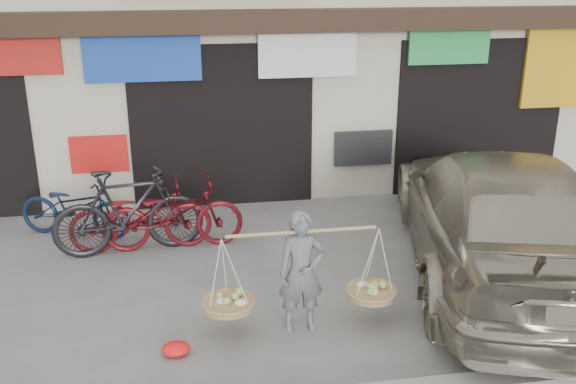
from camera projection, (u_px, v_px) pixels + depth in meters
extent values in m
plane|color=slate|center=(245.00, 305.00, 7.78)|extent=(70.00, 70.00, 0.00)
cube|color=black|center=(219.00, 22.00, 9.86)|extent=(14.00, 0.35, 0.35)
cube|color=black|center=(221.00, 123.00, 10.81)|extent=(3.00, 0.60, 2.70)
cube|color=black|center=(473.00, 114.00, 11.49)|extent=(3.00, 0.60, 2.70)
cube|color=red|center=(6.00, 55.00, 9.59)|extent=(1.60, 0.08, 0.60)
cube|color=#1A41AB|center=(143.00, 59.00, 9.93)|extent=(1.80, 0.08, 0.70)
cube|color=silver|center=(307.00, 55.00, 10.32)|extent=(1.60, 0.08, 0.70)
cube|color=green|center=(449.00, 46.00, 10.65)|extent=(1.40, 0.08, 0.60)
cube|color=gold|center=(557.00, 67.00, 11.09)|extent=(1.20, 0.08, 1.40)
cube|color=red|center=(99.00, 154.00, 10.31)|extent=(0.90, 0.08, 0.60)
cube|color=black|center=(363.00, 148.00, 11.02)|extent=(1.00, 0.08, 0.60)
imported|color=slate|center=(301.00, 272.00, 7.05)|extent=(0.52, 0.34, 1.41)
cylinder|color=tan|center=(302.00, 232.00, 6.89)|extent=(1.65, 0.04, 0.04)
cylinder|color=tan|center=(228.00, 304.00, 7.04)|extent=(0.56, 0.56, 0.07)
ellipsoid|color=#A5BF66|center=(228.00, 300.00, 7.02)|extent=(0.39, 0.39, 0.10)
cylinder|color=tan|center=(371.00, 293.00, 7.29)|extent=(0.56, 0.56, 0.07)
ellipsoid|color=#A5BF66|center=(372.00, 288.00, 7.27)|extent=(0.39, 0.39, 0.10)
imported|color=#0F1D38|center=(75.00, 207.00, 9.59)|extent=(1.86, 1.18, 0.92)
imported|color=black|center=(128.00, 211.00, 8.97)|extent=(2.15, 0.85, 1.26)
imported|color=#5B0F16|center=(140.00, 215.00, 9.10)|extent=(2.03, 0.77, 1.05)
imported|color=#5B0F16|center=(173.00, 214.00, 9.17)|extent=(2.03, 0.77, 1.05)
imported|color=#A59B85|center=(500.00, 214.00, 8.34)|extent=(3.68, 6.11, 1.66)
cube|color=black|center=(463.00, 171.00, 10.97)|extent=(1.67, 0.52, 0.45)
cube|color=silver|center=(462.00, 175.00, 11.07)|extent=(0.44, 0.13, 0.12)
ellipsoid|color=red|center=(176.00, 349.00, 6.78)|extent=(0.31, 0.25, 0.14)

